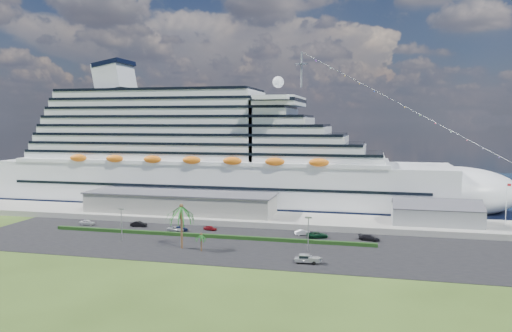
% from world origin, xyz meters
% --- Properties ---
extents(ground, '(420.00, 420.00, 0.00)m').
position_xyz_m(ground, '(0.00, 0.00, 0.00)').
color(ground, '#2E4416').
rests_on(ground, ground).
extents(asphalt_lot, '(140.00, 38.00, 0.12)m').
position_xyz_m(asphalt_lot, '(0.00, 11.00, 0.06)').
color(asphalt_lot, black).
rests_on(asphalt_lot, ground).
extents(wharf, '(240.00, 20.00, 1.80)m').
position_xyz_m(wharf, '(0.00, 40.00, 0.90)').
color(wharf, gray).
rests_on(wharf, ground).
extents(water, '(420.00, 160.00, 0.02)m').
position_xyz_m(water, '(0.00, 130.00, 0.01)').
color(water, '#0B1B32').
rests_on(water, ground).
extents(cruise_ship, '(191.00, 38.00, 54.00)m').
position_xyz_m(cruise_ship, '(-21.53, 64.00, 16.69)').
color(cruise_ship, silver).
rests_on(cruise_ship, ground).
extents(terminal_building, '(61.00, 15.00, 6.30)m').
position_xyz_m(terminal_building, '(-25.00, 40.00, 5.01)').
color(terminal_building, gray).
rests_on(terminal_building, wharf).
extents(port_shed, '(24.00, 12.31, 7.37)m').
position_xyz_m(port_shed, '(52.00, 40.00, 4.40)').
color(port_shed, gray).
rests_on(port_shed, wharf).
extents(flagpole, '(1.08, 0.16, 12.00)m').
position_xyz_m(flagpole, '(70.04, 40.00, 8.27)').
color(flagpole, silver).
rests_on(flagpole, wharf).
extents(hedge, '(88.00, 1.10, 0.90)m').
position_xyz_m(hedge, '(-8.00, 16.00, 0.57)').
color(hedge, black).
rests_on(hedge, asphalt_lot).
extents(lamp_post_left, '(1.60, 0.35, 8.27)m').
position_xyz_m(lamp_post_left, '(-28.00, 8.00, 5.34)').
color(lamp_post_left, gray).
rests_on(lamp_post_left, asphalt_lot).
extents(lamp_post_right, '(1.60, 0.35, 8.27)m').
position_xyz_m(lamp_post_right, '(20.00, 8.00, 5.34)').
color(lamp_post_right, gray).
rests_on(lamp_post_right, asphalt_lot).
extents(palm_tall, '(8.82, 8.82, 11.13)m').
position_xyz_m(palm_tall, '(-10.00, 4.00, 9.20)').
color(palm_tall, '#47301E').
rests_on(palm_tall, ground).
extents(palm_short, '(3.53, 3.53, 4.56)m').
position_xyz_m(palm_short, '(-4.50, 2.50, 3.67)').
color(palm_short, '#47301E').
rests_on(palm_short, ground).
extents(parked_car_0, '(4.65, 2.28, 1.52)m').
position_xyz_m(parked_car_0, '(-47.28, 22.89, 0.88)').
color(parked_car_0, silver).
rests_on(parked_car_0, asphalt_lot).
extents(parked_car_1, '(4.86, 2.10, 1.56)m').
position_xyz_m(parked_car_1, '(-31.31, 24.04, 0.90)').
color(parked_car_1, black).
rests_on(parked_car_1, asphalt_lot).
extents(parked_car_2, '(5.42, 3.65, 1.38)m').
position_xyz_m(parked_car_2, '(-18.40, 20.60, 0.81)').
color(parked_car_2, '#999DA2').
rests_on(parked_car_2, asphalt_lot).
extents(parked_car_3, '(5.04, 2.94, 1.37)m').
position_xyz_m(parked_car_3, '(-17.69, 21.48, 0.81)').
color(parked_car_3, '#131E43').
rests_on(parked_car_3, asphalt_lot).
extents(parked_car_4, '(4.09, 2.47, 1.30)m').
position_xyz_m(parked_car_4, '(-9.69, 24.37, 0.77)').
color(parked_car_4, maroon).
rests_on(parked_car_4, asphalt_lot).
extents(parked_car_5, '(4.54, 3.07, 1.42)m').
position_xyz_m(parked_car_5, '(16.45, 24.45, 0.83)').
color(parked_car_5, silver).
rests_on(parked_car_5, asphalt_lot).
extents(parked_car_6, '(6.19, 4.17, 1.58)m').
position_xyz_m(parked_car_6, '(20.59, 22.29, 0.91)').
color(parked_car_6, '#0C331C').
rests_on(parked_car_6, asphalt_lot).
extents(parked_car_7, '(5.80, 3.59, 1.57)m').
position_xyz_m(parked_car_7, '(33.85, 22.34, 0.90)').
color(parked_car_7, black).
rests_on(parked_car_7, asphalt_lot).
extents(pickup_truck, '(5.49, 2.37, 1.89)m').
position_xyz_m(pickup_truck, '(20.97, -1.73, 1.16)').
color(pickup_truck, black).
rests_on(pickup_truck, asphalt_lot).
extents(boat_trailer, '(5.49, 3.49, 1.59)m').
position_xyz_m(boat_trailer, '(21.92, -1.25, 1.17)').
color(boat_trailer, gray).
rests_on(boat_trailer, asphalt_lot).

